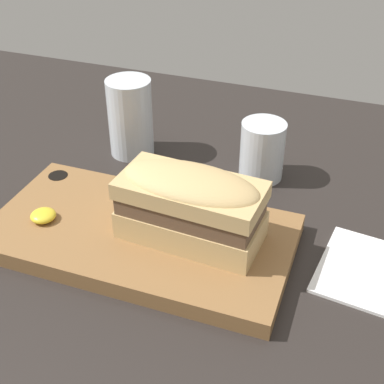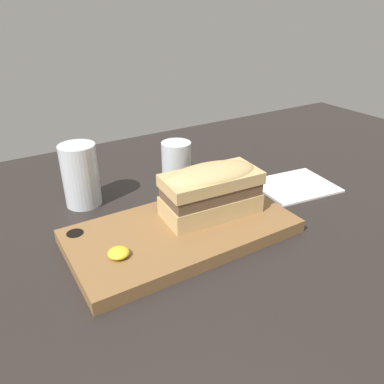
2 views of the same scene
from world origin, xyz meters
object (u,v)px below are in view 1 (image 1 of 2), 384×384
at_px(serving_board, 140,235).
at_px(sandwich, 191,203).
at_px(water_glass, 131,122).
at_px(wine_glass, 262,153).

bearing_deg(serving_board, sandwich, 7.56).
bearing_deg(water_glass, wine_glass, 0.10).
xyz_separation_m(water_glass, wine_glass, (0.20, 0.00, -0.01)).
relative_size(serving_board, water_glass, 3.07).
distance_m(water_glass, wine_glass, 0.20).
xyz_separation_m(sandwich, wine_glass, (0.04, 0.19, -0.03)).
height_order(serving_board, wine_glass, wine_glass).
xyz_separation_m(sandwich, water_glass, (-0.16, 0.19, -0.02)).
bearing_deg(water_glass, serving_board, -62.43).
relative_size(water_glass, wine_glass, 1.40).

